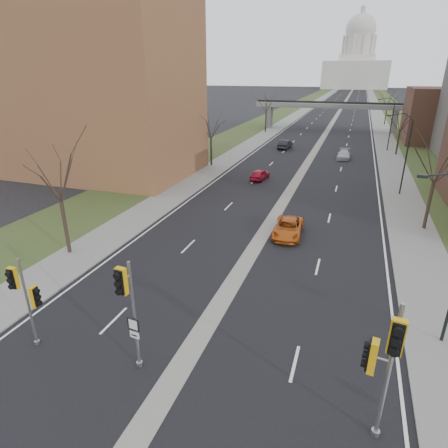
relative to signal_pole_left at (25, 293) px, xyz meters
The scene contains 26 objects.
ground 8.08m from the signal_pole_left, ahead, with size 700.00×700.00×0.00m, color black.
road_surface 151.26m from the signal_pole_left, 87.21° to the left, with size 20.00×600.00×0.01m, color black.
median_strip 151.26m from the signal_pole_left, 87.21° to the left, with size 1.20×600.00×0.02m, color gray.
sidewalk_right 152.31m from the signal_pole_left, 82.70° to the left, with size 4.00×600.00×0.12m, color gray.
sidewalk_left 151.15m from the signal_pole_left, 91.76° to the left, with size 4.00×600.00×0.12m, color gray.
grass_verge_right 153.19m from the signal_pole_left, 80.47° to the left, with size 8.00×600.00×0.10m, color #2E3F1D.
grass_verge_left 151.45m from the signal_pole_left, 94.03° to the left, with size 8.00×600.00×0.10m, color #2E3F1D.
apartment_building 37.05m from the signal_pole_left, 120.98° to the left, with size 25.00×16.00×22.00m, color #98653C.
commercial_block_far 76.89m from the signal_pole_left, 67.55° to the left, with size 14.00×14.00×10.00m, color #4A2F22.
pedestrian_bridge 81.40m from the signal_pole_left, 84.81° to the left, with size 34.00×3.00×6.45m.
capitol 321.50m from the signal_pole_left, 88.69° to the left, with size 48.00×42.00×55.75m.
streetlight_mid 37.99m from the signal_pole_left, 60.96° to the left, with size 2.61×0.20×8.70m.
streetlight_far 61.95m from the signal_pole_left, 72.74° to the left, with size 2.61×0.20×8.70m.
tree_left_a 11.21m from the signal_pole_left, 121.95° to the left, with size 7.20×7.20×9.40m.
tree_left_b 39.57m from the signal_pole_left, 98.22° to the left, with size 6.75×6.75×8.81m.
tree_left_c 73.37m from the signal_pole_left, 94.42° to the left, with size 7.65×7.65×9.99m.
tree_right_a 30.95m from the signal_pole_left, 48.54° to the left, with size 7.20×7.20×9.40m.
tree_right_b 59.69m from the signal_pole_left, 70.04° to the left, with size 6.30×6.30×8.22m.
tree_right_c 98.26m from the signal_pole_left, 78.03° to the left, with size 7.65×7.65×9.99m.
signal_pole_left is the anchor object (origin of this frame).
signal_pole_median 5.51m from the signal_pole_left, ahead, with size 0.63×0.90×5.49m.
signal_pole_right 15.62m from the signal_pole_left, ahead, with size 1.01×1.17×5.90m.
car_left_near 34.32m from the signal_pole_left, 85.22° to the left, with size 1.56×3.88×1.32m, color #AD132A.
car_left_far 55.62m from the signal_pole_left, 87.86° to the left, with size 1.63×4.67×1.54m, color black.
car_right_near 20.28m from the signal_pole_left, 62.28° to the left, with size 2.26×4.90×1.36m, color #BD5414.
car_right_mid 51.93m from the signal_pole_left, 76.24° to the left, with size 1.89×4.65×1.35m, color #B0B0B8.
Camera 1 is at (6.39, -12.16, 12.80)m, focal length 30.00 mm.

